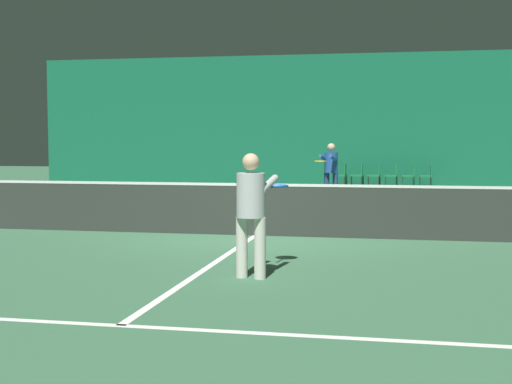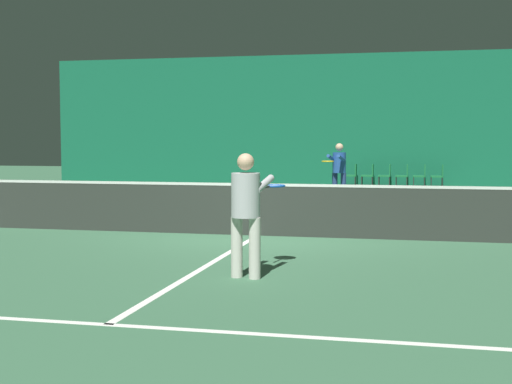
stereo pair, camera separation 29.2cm
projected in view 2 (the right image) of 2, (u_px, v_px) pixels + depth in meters
ground_plane at (258, 236)px, 12.91m from camera, size 60.00×60.00×0.00m
backdrop_curtain at (342, 120)px, 26.66m from camera, size 23.00×0.12×4.93m
court_line_baseline_far at (334, 190)px, 24.48m from camera, size 11.00×0.10×0.00m
court_line_service_far at (310, 204)px, 19.14m from camera, size 8.25×0.10×0.00m
court_line_service_near at (108, 325)px, 6.69m from camera, size 8.25×0.10×0.00m
court_line_centre at (258, 235)px, 12.91m from camera, size 0.10×12.80×0.00m
tennis_net at (258, 208)px, 12.88m from camera, size 12.00×0.10×1.07m
player_near at (247, 205)px, 8.93m from camera, size 0.56×1.34×1.57m
player_far at (339, 167)px, 20.08m from camera, size 0.63×1.38×1.63m
courtside_chair_0 at (352, 174)px, 26.17m from camera, size 0.44×0.44×0.84m
courtside_chair_1 at (369, 174)px, 26.03m from camera, size 0.44×0.44×0.84m
courtside_chair_2 at (387, 174)px, 25.89m from camera, size 0.44×0.44×0.84m
courtside_chair_3 at (404, 174)px, 25.76m from camera, size 0.44×0.44×0.84m
courtside_chair_4 at (421, 174)px, 25.62m from camera, size 0.44×0.44×0.84m
courtside_chair_5 at (439, 175)px, 25.48m from camera, size 0.44×0.44×0.84m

